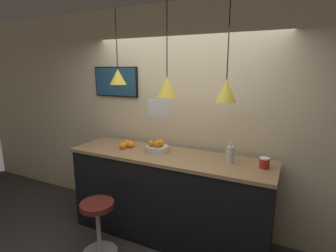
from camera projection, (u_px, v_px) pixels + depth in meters
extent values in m
cube|color=beige|center=(183.00, 119.00, 3.46)|extent=(8.00, 0.06, 2.90)
cube|color=black|center=(168.00, 198.00, 3.26)|extent=(2.44, 0.65, 1.05)
cube|color=#99754C|center=(168.00, 156.00, 3.14)|extent=(2.48, 0.69, 0.04)
cylinder|color=#B7B7BC|center=(100.00, 252.00, 3.04)|extent=(0.40, 0.40, 0.02)
cylinder|color=#B7B7BC|center=(99.00, 230.00, 2.98)|extent=(0.05, 0.05, 0.57)
cylinder|color=#5B1E19|center=(97.00, 205.00, 2.91)|extent=(0.38, 0.38, 0.06)
cylinder|color=beige|center=(157.00, 149.00, 3.24)|extent=(0.28, 0.28, 0.07)
sphere|color=orange|center=(160.00, 143.00, 3.21)|extent=(0.08, 0.08, 0.08)
sphere|color=orange|center=(151.00, 143.00, 3.20)|extent=(0.08, 0.08, 0.08)
sphere|color=orange|center=(157.00, 144.00, 3.16)|extent=(0.09, 0.09, 0.09)
sphere|color=orange|center=(158.00, 143.00, 3.20)|extent=(0.08, 0.08, 0.08)
sphere|color=orange|center=(161.00, 144.00, 3.20)|extent=(0.07, 0.07, 0.07)
sphere|color=orange|center=(131.00, 144.00, 3.43)|extent=(0.08, 0.08, 0.08)
sphere|color=orange|center=(127.00, 144.00, 3.43)|extent=(0.07, 0.07, 0.07)
sphere|color=orange|center=(127.00, 143.00, 3.47)|extent=(0.09, 0.09, 0.09)
sphere|color=orange|center=(131.00, 145.00, 3.40)|extent=(0.07, 0.07, 0.07)
sphere|color=orange|center=(123.00, 146.00, 3.34)|extent=(0.09, 0.09, 0.09)
sphere|color=orange|center=(129.00, 144.00, 3.43)|extent=(0.09, 0.09, 0.09)
sphere|color=orange|center=(126.00, 144.00, 3.43)|extent=(0.07, 0.07, 0.07)
cylinder|color=silver|center=(230.00, 155.00, 2.85)|extent=(0.08, 0.08, 0.18)
cylinder|color=silver|center=(231.00, 145.00, 2.82)|extent=(0.04, 0.04, 0.05)
cylinder|color=red|center=(264.00, 163.00, 2.70)|extent=(0.10, 0.10, 0.10)
cylinder|color=white|center=(265.00, 158.00, 2.69)|extent=(0.10, 0.10, 0.01)
cylinder|color=black|center=(116.00, 39.00, 3.11)|extent=(0.01, 0.01, 0.70)
cone|color=gold|center=(118.00, 77.00, 3.21)|extent=(0.20, 0.20, 0.19)
sphere|color=#F9EFCC|center=(118.00, 83.00, 3.22)|extent=(0.04, 0.04, 0.04)
cylinder|color=black|center=(167.00, 40.00, 2.83)|extent=(0.01, 0.01, 0.79)
cone|color=gold|center=(167.00, 87.00, 2.94)|extent=(0.22, 0.22, 0.22)
sphere|color=#F9EFCC|center=(167.00, 95.00, 2.96)|extent=(0.04, 0.04, 0.04)
cylinder|color=black|center=(229.00, 37.00, 2.55)|extent=(0.01, 0.01, 0.81)
cone|color=gold|center=(226.00, 91.00, 2.66)|extent=(0.21, 0.21, 0.23)
sphere|color=#F9EFCC|center=(226.00, 100.00, 2.68)|extent=(0.04, 0.04, 0.04)
cube|color=black|center=(116.00, 82.00, 3.76)|extent=(0.72, 0.04, 0.42)
cube|color=navy|center=(115.00, 82.00, 3.74)|extent=(0.69, 0.01, 0.39)
cube|color=white|center=(158.00, 108.00, 2.77)|extent=(0.24, 0.01, 0.17)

